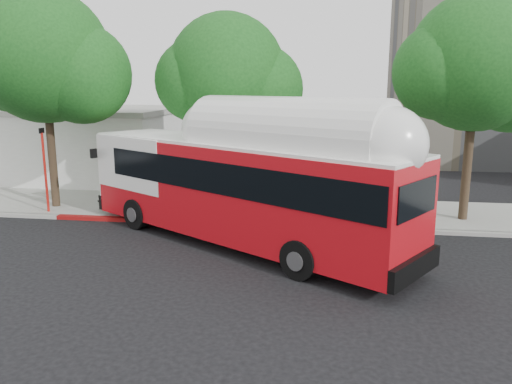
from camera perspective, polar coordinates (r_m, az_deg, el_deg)
ground at (r=16.66m, az=-3.93°, el=-7.54°), size 120.00×120.00×0.00m
sidewalk at (r=22.77m, az=-0.48°, el=-1.94°), size 60.00×5.00×0.15m
curb_strip at (r=20.29m, az=-1.60°, el=-3.70°), size 60.00×0.30×0.15m
red_curb_segment at (r=21.00m, az=-9.71°, el=-3.31°), size 10.00×0.32×0.16m
street_tree_left at (r=24.07m, az=-22.00°, el=13.65°), size 6.67×5.80×9.74m
street_tree_mid at (r=21.76m, az=-2.27°, el=12.90°), size 5.75×5.00×8.62m
street_tree_right at (r=22.04m, az=24.91°, el=12.72°), size 6.21×5.40×9.18m
low_commercial_bldg at (r=34.27m, az=-22.31°, el=5.41°), size 16.20×10.20×4.25m
transit_bus at (r=17.61m, az=-1.93°, el=0.21°), size 13.27×9.81×4.21m
signal_pole at (r=23.51m, az=-22.96°, el=2.23°), size 0.11×0.36×3.82m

